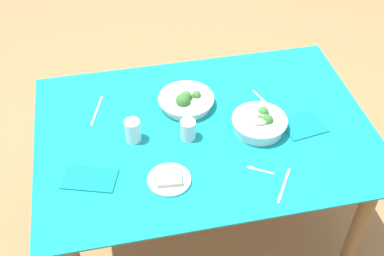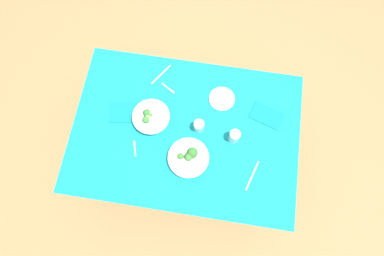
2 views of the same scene
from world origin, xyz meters
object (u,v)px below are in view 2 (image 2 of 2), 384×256
Objects in this scene: broccoli_bowl_near at (189,157)px; napkin_folded_upper at (267,116)px; table_knife_left at (252,176)px; fork_by_near_bowl at (169,89)px; fork_by_far_bowl at (135,148)px; napkin_folded_lower at (123,112)px; bread_side_plate at (222,99)px; water_glass_center at (234,136)px; table_knife_right at (161,74)px; broccoli_bowl_far at (151,117)px; water_glass_side at (199,126)px.

broccoli_bowl_near reaches higher than napkin_folded_upper.
broccoli_bowl_near is at bearing 101.12° from table_knife_left.
fork_by_far_bowl is at bearing -76.51° from fork_by_near_bowl.
broccoli_bowl_near is 0.50m from fork_by_near_bowl.
table_knife_left is (0.41, -0.05, -0.03)m from broccoli_bowl_near.
broccoli_bowl_near reaches higher than table_knife_left.
napkin_folded_lower is at bearing 153.46° from broccoli_bowl_near.
water_glass_center is at bearing -67.03° from bread_side_plate.
broccoli_bowl_near is 0.62m from table_knife_right.
napkin_folded_upper reaches higher than fork_by_far_bowl.
broccoli_bowl_far is 0.36m from broccoli_bowl_near.
napkin_folded_upper is (0.05, 0.41, 0.00)m from table_knife_left.
broccoli_bowl_near reaches higher than napkin_folded_lower.
broccoli_bowl_near is 2.55× the size of fork_by_far_bowl.
fork_by_far_bowl is (-0.38, -0.19, -0.04)m from water_glass_side.
bread_side_plate is 0.98× the size of napkin_folded_lower.
broccoli_bowl_far is at bearing 86.38° from table_knife_left.
napkin_folded_upper reaches higher than fork_by_near_bowl.
broccoli_bowl_near is 0.41m from table_knife_left.
water_glass_center reaches higher than napkin_folded_lower.
broccoli_bowl_near is 1.47× the size of bread_side_plate.
bread_side_plate is 0.37m from fork_by_near_bowl.
water_glass_side is at bearing 73.42° from table_knife_left.
water_glass_center is at bearing 50.41° from table_knife_left.
fork_by_far_bowl is at bearing -156.81° from napkin_folded_upper.
bread_side_plate is 0.83× the size of napkin_folded_upper.
broccoli_bowl_near is at bearing -98.78° from water_glass_side.
bread_side_plate is 0.28m from water_glass_center.
napkin_folded_lower is at bearing 174.59° from broccoli_bowl_far.
bread_side_plate is at bearing 26.01° from broccoli_bowl_far.
broccoli_bowl_near is 0.46m from bread_side_plate.
fork_by_far_bowl is at bearing -140.27° from bread_side_plate.
broccoli_bowl_far is 0.76m from napkin_folded_upper.
napkin_folded_upper is (0.74, 0.14, -0.03)m from broccoli_bowl_far.
table_knife_right is at bearing 165.74° from napkin_folded_upper.
broccoli_bowl_near is 2.83× the size of water_glass_side.
table_knife_right is at bearing 57.44° from napkin_folded_lower.
broccoli_bowl_far is at bearing -169.26° from napkin_folded_upper.
broccoli_bowl_near is at bearing -109.86° from fork_by_far_bowl.
broccoli_bowl_far reaches higher than fork_by_near_bowl.
water_glass_side is 0.51× the size of napkin_folded_lower.
broccoli_bowl_near is 0.32m from water_glass_center.
broccoli_bowl_near is at bearing -109.53° from bread_side_plate.
napkin_folded_upper is at bearing 43.17° from water_glass_center.
table_knife_right is 0.89× the size of napkin_folded_upper.
table_knife_left is 0.41m from napkin_folded_upper.
broccoli_bowl_far reaches higher than table_knife_right.
napkin_folded_upper is at bearing -13.16° from bread_side_plate.
water_glass_side reaches higher than napkin_folded_lower.
broccoli_bowl_far is 2.39× the size of fork_by_far_bowl.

